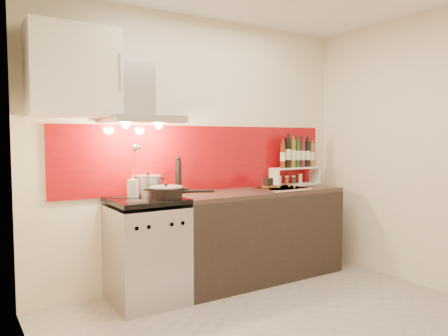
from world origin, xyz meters
TOP-DOWN VIEW (x-y plane):
  - floor at (0.00, 0.00)m, footprint 3.40×3.40m
  - back_wall at (0.00, 1.40)m, footprint 3.40×0.02m
  - left_wall at (-1.70, 0.00)m, footprint 0.02×2.80m
  - right_wall at (1.70, 0.00)m, footprint 0.02×2.80m
  - backsplash at (0.05, 1.39)m, footprint 3.00×0.02m
  - range_stove at (-0.70, 1.10)m, footprint 0.60×0.60m
  - counter at (0.50, 1.10)m, footprint 1.80×0.60m
  - range_hood at (-0.70, 1.24)m, footprint 0.62×0.50m
  - upper_cabinet at (-1.25, 1.22)m, footprint 0.70×0.35m
  - stock_pot at (-0.60, 1.29)m, footprint 0.24×0.24m
  - saute_pan at (-0.55, 1.00)m, footprint 0.53×0.33m
  - utensil_jar at (-0.77, 1.20)m, footprint 0.10×0.15m
  - pepper_mill at (-0.31, 1.25)m, footprint 0.06×0.06m
  - step_shelf at (1.15, 1.25)m, footprint 0.61×0.17m
  - caddy_box at (0.64, 1.12)m, footprint 0.13×0.10m
  - baking_tray at (0.71, 0.99)m, footprint 0.51×0.40m

SIDE VIEW (x-z plane):
  - floor at x=0.00m, z-range 0.00..0.00m
  - range_stove at x=-0.70m, z-range -0.01..0.90m
  - counter at x=0.50m, z-range 0.00..0.90m
  - baking_tray at x=0.71m, z-range 0.90..0.93m
  - caddy_box at x=0.64m, z-range 0.91..1.01m
  - saute_pan at x=-0.55m, z-range 0.89..1.03m
  - stock_pot at x=-0.60m, z-range 0.89..1.10m
  - utensil_jar at x=-0.77m, z-range 0.80..1.28m
  - pepper_mill at x=-0.31m, z-range 0.89..1.25m
  - step_shelf at x=1.15m, z-range 0.89..1.41m
  - backsplash at x=0.05m, z-range 0.90..1.54m
  - back_wall at x=0.00m, z-range 0.00..2.60m
  - left_wall at x=-1.70m, z-range 0.00..2.60m
  - right_wall at x=1.70m, z-range 0.00..2.60m
  - range_hood at x=-0.70m, z-range 1.44..2.05m
  - upper_cabinet at x=-1.25m, z-range 1.59..2.31m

